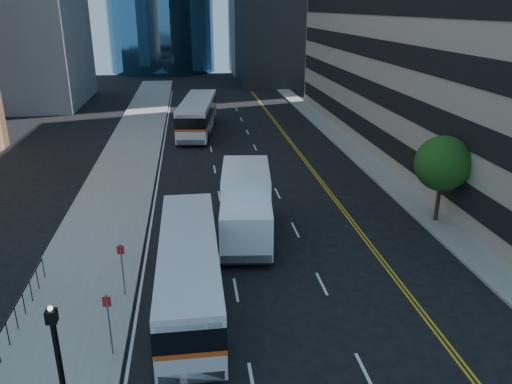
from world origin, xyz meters
The scene contains 8 objects.
ground centered at (0.00, 0.00, 0.00)m, with size 160.00×160.00×0.00m, color black.
sidewalk_west centered at (-10.50, 25.00, 0.07)m, with size 5.00×90.00×0.15m, color gray.
sidewalk_east centered at (9.00, 25.00, 0.07)m, with size 2.00×90.00×0.15m, color gray.
street_tree centered at (9.00, 8.00, 3.64)m, with size 3.20×3.20×5.10m.
lamp_post centered at (-9.00, -6.00, 2.72)m, with size 0.28×0.28×4.56m.
bus_front centered at (-5.54, 1.41, 1.57)m, with size 2.45×11.13×2.87m.
bus_rear centered at (-4.47, 32.63, 1.81)m, with size 4.43×13.12×3.32m.
box_truck centered at (-2.40, 7.55, 1.91)m, with size 3.41×7.83×3.63m.
Camera 1 is at (-5.17, -17.60, 12.09)m, focal length 35.00 mm.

